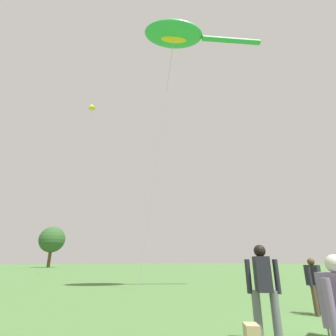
{
  "coord_description": "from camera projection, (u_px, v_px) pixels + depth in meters",
  "views": [
    {
      "loc": [
        -6.53,
        -1.03,
        1.32
      ],
      "look_at": [
        1.16,
        9.7,
        6.03
      ],
      "focal_mm": 27.99,
      "sensor_mm": 36.0,
      "label": 1
    }
  ],
  "objects": [
    {
      "name": "big_show_kite",
      "position": [
        177.0,
        35.0,
        16.28
      ],
      "size": [
        6.95,
        5.26,
        15.08
      ],
      "rotation": [
        0.0,
        0.0,
        2.61
      ],
      "color": "green",
      "rests_on": "ground"
    },
    {
      "name": "person_grey_haired_man",
      "position": [
        314.0,
        281.0,
        6.99
      ],
      "size": [
        0.5,
        0.37,
        1.4
      ],
      "rotation": [
        0.0,
        0.0,
        1.64
      ],
      "color": "#473828",
      "rests_on": "ground"
    },
    {
      "name": "person_child_front",
      "position": [
        263.0,
        285.0,
        4.62
      ],
      "size": [
        0.46,
        0.46,
        1.6
      ],
      "rotation": [
        0.0,
        0.0,
        0.8
      ],
      "color": "slate",
      "rests_on": "ground"
    },
    {
      "name": "folding_chair",
      "position": [
        333.0,
        308.0,
        4.78
      ],
      "size": [
        0.6,
        0.6,
        0.86
      ],
      "rotation": [
        0.0,
        0.0,
        -2.85
      ],
      "color": "#4C4C51",
      "rests_on": "ground"
    },
    {
      "name": "small_kite_stunt_black",
      "position": [
        92.0,
        107.0,
        29.64
      ],
      "size": [
        2.47,
        2.36,
        18.3
      ],
      "rotation": [
        0.0,
        0.0,
        0.13
      ],
      "color": "yellow",
      "rests_on": "ground"
    },
    {
      "name": "tree_oak_right",
      "position": [
        52.0,
        240.0,
        60.6
      ],
      "size": [
        5.79,
        5.79,
        8.98
      ],
      "color": "#513823",
      "rests_on": "ground"
    }
  ]
}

